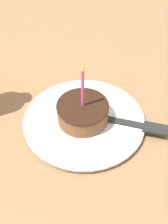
# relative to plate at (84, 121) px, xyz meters

# --- Properties ---
(ground_plane) EXTENTS (2.40, 2.40, 0.04)m
(ground_plane) POSITION_rel_plate_xyz_m (-0.01, -0.02, -0.03)
(ground_plane) COLOR olive
(ground_plane) RESTS_ON ground
(plate) EXTENTS (0.23, 0.23, 0.01)m
(plate) POSITION_rel_plate_xyz_m (0.00, 0.00, 0.00)
(plate) COLOR silver
(plate) RESTS_ON ground_plane
(cake_slice) EXTENTS (0.09, 0.09, 0.12)m
(cake_slice) POSITION_rel_plate_xyz_m (0.00, 0.00, 0.02)
(cake_slice) COLOR brown
(cake_slice) RESTS_ON plate
(fork) EXTENTS (0.18, 0.09, 0.01)m
(fork) POSITION_rel_plate_xyz_m (-0.07, 0.02, 0.01)
(fork) COLOR #262626
(fork) RESTS_ON plate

